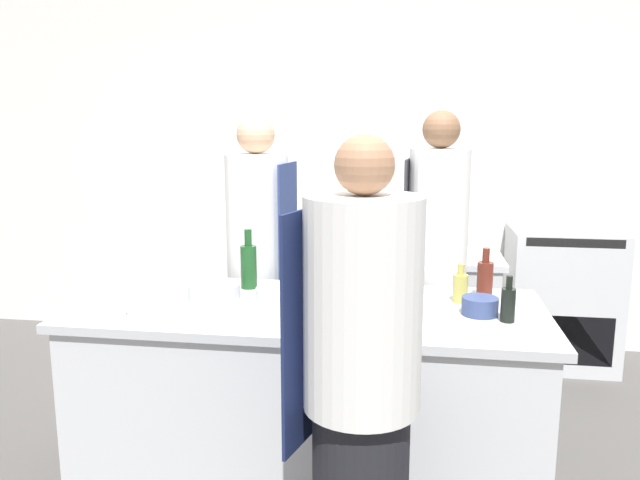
{
  "coord_description": "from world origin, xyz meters",
  "views": [
    {
      "loc": [
        0.48,
        -2.78,
        1.74
      ],
      "look_at": [
        0.0,
        0.35,
        1.14
      ],
      "focal_mm": 35.0,
      "sensor_mm": 36.0,
      "label": 1
    }
  ],
  "objects": [
    {
      "name": "bowl_mixing_large",
      "position": [
        -0.48,
        0.06,
        0.93
      ],
      "size": [
        0.26,
        0.26,
        0.07
      ],
      "color": "#B7BABC",
      "rests_on": "prep_counter"
    },
    {
      "name": "cup",
      "position": [
        -0.82,
        -0.29,
        0.93
      ],
      "size": [
        0.09,
        0.09,
        0.08
      ],
      "color": "white",
      "rests_on": "prep_counter"
    },
    {
      "name": "bowl_wooden_salad",
      "position": [
        0.37,
        -0.22,
        0.92
      ],
      "size": [
        0.24,
        0.24,
        0.06
      ],
      "color": "navy",
      "rests_on": "prep_counter"
    },
    {
      "name": "stockpot",
      "position": [
        -0.1,
        1.37,
        1.02
      ],
      "size": [
        0.24,
        0.24,
        0.25
      ],
      "color": "silver",
      "rests_on": "pass_counter"
    },
    {
      "name": "bottle_olive_oil",
      "position": [
        0.89,
        -0.1,
        0.97
      ],
      "size": [
        0.06,
        0.06,
        0.2
      ],
      "color": "black",
      "rests_on": "prep_counter"
    },
    {
      "name": "bottle_wine",
      "position": [
        0.83,
        0.26,
        0.99
      ],
      "size": [
        0.08,
        0.08,
        0.25
      ],
      "color": "#5B2319",
      "rests_on": "prep_counter"
    },
    {
      "name": "chef_at_pass_far",
      "position": [
        0.61,
        0.69,
        0.91
      ],
      "size": [
        0.36,
        0.34,
        1.8
      ],
      "rotation": [
        0.0,
        0.0,
        1.48
      ],
      "color": "black",
      "rests_on": "ground_plane"
    },
    {
      "name": "wall_back",
      "position": [
        0.0,
        2.13,
        1.4
      ],
      "size": [
        8.0,
        0.06,
        2.8
      ],
      "color": "silver",
      "rests_on": "ground_plane"
    },
    {
      "name": "ground_plane",
      "position": [
        0.0,
        0.0,
        0.0
      ],
      "size": [
        16.0,
        16.0,
        0.0
      ],
      "primitive_type": "plane",
      "color": "#4C4947"
    },
    {
      "name": "bottle_vinegar",
      "position": [
        0.71,
        0.18,
        0.96
      ],
      "size": [
        0.07,
        0.07,
        0.19
      ],
      "color": "#B2A84C",
      "rests_on": "prep_counter"
    },
    {
      "name": "chef_at_prep_near",
      "position": [
        0.32,
        -0.79,
        0.85
      ],
      "size": [
        0.45,
        0.44,
        1.7
      ],
      "rotation": [
        0.0,
        0.0,
        1.3
      ],
      "color": "black",
      "rests_on": "ground_plane"
    },
    {
      "name": "bowl_prep_small",
      "position": [
        -0.16,
        0.06,
        0.92
      ],
      "size": [
        0.21,
        0.21,
        0.07
      ],
      "color": "#B7BABC",
      "rests_on": "prep_counter"
    },
    {
      "name": "bottle_cooking_oil",
      "position": [
        -0.36,
        0.27,
        1.01
      ],
      "size": [
        0.08,
        0.08,
        0.31
      ],
      "color": "#19471E",
      "rests_on": "prep_counter"
    },
    {
      "name": "pass_counter",
      "position": [
        0.21,
        1.26,
        0.45
      ],
      "size": [
        1.67,
        0.58,
        0.89
      ],
      "color": "silver",
      "rests_on": "ground_plane"
    },
    {
      "name": "chef_at_stove",
      "position": [
        -0.42,
        0.7,
        0.89
      ],
      "size": [
        0.39,
        0.37,
        1.78
      ],
      "rotation": [
        0.0,
        0.0,
        -1.66
      ],
      "color": "black",
      "rests_on": "ground_plane"
    },
    {
      "name": "bowl_ceramic_blue",
      "position": [
        0.78,
        -0.02,
        0.93
      ],
      "size": [
        0.16,
        0.16,
        0.08
      ],
      "color": "navy",
      "rests_on": "prep_counter"
    },
    {
      "name": "prep_counter",
      "position": [
        0.0,
        0.0,
        0.45
      ],
      "size": [
        2.2,
        0.92,
        0.89
      ],
      "color": "silver",
      "rests_on": "ground_plane"
    },
    {
      "name": "oven_range",
      "position": [
        1.54,
        1.78,
        0.49
      ],
      "size": [
        0.74,
        0.6,
        0.99
      ],
      "color": "silver",
      "rests_on": "ground_plane"
    }
  ]
}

